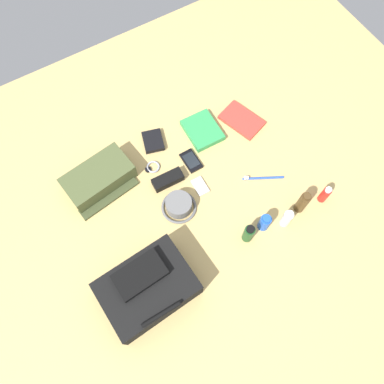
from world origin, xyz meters
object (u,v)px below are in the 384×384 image
(sunscreen_spray, at_px, (325,194))
(backpack, at_px, (147,288))
(bucket_hat, at_px, (179,205))
(cell_phone, at_px, (191,161))
(toothpaste_tube, at_px, (287,218))
(sunglasses_case, at_px, (168,180))
(cologne_bottle, at_px, (303,202))
(travel_guidebook, at_px, (202,130))
(toiletry_pouch, at_px, (99,178))
(wallet, at_px, (153,141))
(wristwatch, at_px, (152,167))
(toothbrush, at_px, (261,178))
(deodorant_spray, at_px, (265,222))
(media_player, at_px, (200,186))
(shampoo_bottle, at_px, (249,233))
(paperback_novel, at_px, (242,120))

(sunscreen_spray, bearing_deg, backpack, -2.77)
(bucket_hat, xyz_separation_m, cell_phone, (-0.16, -0.17, -0.02))
(backpack, xyz_separation_m, bucket_hat, (-0.28, -0.25, -0.04))
(toothpaste_tube, relative_size, sunglasses_case, 0.83)
(cologne_bottle, relative_size, cell_phone, 1.31)
(bucket_hat, bearing_deg, travel_guidebook, -136.20)
(bucket_hat, distance_m, sunscreen_spray, 0.63)
(toothpaste_tube, bearing_deg, toiletry_pouch, -44.14)
(toiletry_pouch, distance_m, wallet, 0.31)
(wristwatch, xyz_separation_m, wallet, (-0.07, -0.12, 0.01))
(sunglasses_case, bearing_deg, sunscreen_spray, 144.76)
(wristwatch, bearing_deg, travel_guidebook, -171.02)
(travel_guidebook, bearing_deg, toiletry_pouch, -0.84)
(toothbrush, bearing_deg, bucket_hat, -9.98)
(sunglasses_case, bearing_deg, backpack, 54.24)
(toothpaste_tube, xyz_separation_m, travel_guidebook, (0.06, -0.57, -0.04))
(backpack, distance_m, toothbrush, 0.69)
(deodorant_spray, distance_m, travel_guidebook, 0.53)
(backpack, distance_m, deodorant_spray, 0.55)
(cologne_bottle, bearing_deg, bucket_hat, -31.22)
(toiletry_pouch, height_order, wallet, toiletry_pouch)
(travel_guidebook, xyz_separation_m, sunglasses_case, (0.27, 0.14, 0.01))
(media_player, bearing_deg, shampoo_bottle, 98.87)
(bucket_hat, height_order, media_player, bucket_hat)
(backpack, relative_size, sunglasses_case, 2.58)
(backpack, height_order, toothbrush, backpack)
(deodorant_spray, xyz_separation_m, media_player, (0.13, -0.29, -0.04))
(bucket_hat, bearing_deg, toothbrush, 170.02)
(backpack, xyz_separation_m, paperback_novel, (-0.76, -0.48, -0.06))
(deodorant_spray, bearing_deg, toiletry_pouch, -46.93)
(toiletry_pouch, relative_size, bucket_hat, 2.06)
(toothpaste_tube, relative_size, media_player, 1.37)
(deodorant_spray, xyz_separation_m, shampoo_bottle, (0.09, 0.01, 0.01))
(wristwatch, bearing_deg, sunscreen_spray, 137.62)
(travel_guidebook, relative_size, wristwatch, 2.61)
(deodorant_spray, height_order, wristwatch, deodorant_spray)
(shampoo_bottle, height_order, toothbrush, shampoo_bottle)
(bucket_hat, height_order, sunscreen_spray, sunscreen_spray)
(paperback_novel, xyz_separation_m, wristwatch, (0.49, 0.00, -0.00))
(paperback_novel, relative_size, wallet, 2.07)
(shampoo_bottle, height_order, paperback_novel, shampoo_bottle)
(travel_guidebook, distance_m, cell_phone, 0.17)
(shampoo_bottle, xyz_separation_m, cell_phone, (0.02, -0.43, -0.05))
(cell_phone, bearing_deg, backpack, 43.10)
(sunscreen_spray, distance_m, cell_phone, 0.60)
(cell_phone, bearing_deg, shampoo_bottle, 92.20)
(paperback_novel, xyz_separation_m, travel_guidebook, (0.19, -0.04, 0.01))
(cologne_bottle, bearing_deg, cell_phone, -57.02)
(sunscreen_spray, xyz_separation_m, paperback_novel, (0.08, -0.52, -0.04))
(travel_guidebook, distance_m, wallet, 0.24)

